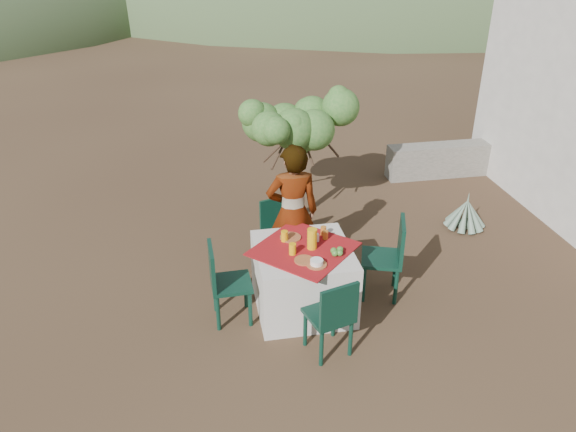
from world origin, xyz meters
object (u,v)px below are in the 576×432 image
object	(u,v)px
agave	(466,214)
juice_pitcher	(312,239)
person	(293,213)
chair_right	(389,255)
chair_left	(224,280)
chair_near	(333,315)
chair_far	(278,228)
table	(303,278)
shrub_tree	(302,131)

from	to	relation	value
agave	juice_pitcher	distance (m)	2.97
person	agave	world-z (taller)	person
chair_right	chair_left	bearing A→B (deg)	-67.65
chair_near	person	world-z (taller)	person
agave	juice_pitcher	size ratio (longest dim) A/B	2.65
chair_far	chair_left	xyz separation A→B (m)	(-0.76, -1.08, 0.04)
juice_pitcher	person	bearing A→B (deg)	96.88
person	juice_pitcher	distance (m)	0.68
chair_near	chair_right	distance (m)	1.25
table	shrub_tree	world-z (taller)	shrub_tree
chair_far	chair_near	xyz separation A→B (m)	(0.23, -1.84, 0.03)
table	chair_far	xyz separation A→B (m)	(-0.11, 1.01, 0.08)
chair_near	table	bearing A→B (deg)	-98.08
chair_near	chair_left	xyz separation A→B (m)	(-0.99, 0.76, 0.01)
chair_left	agave	xyz separation A→B (m)	(3.49, 1.46, -0.30)
shrub_tree	agave	distance (m)	2.58
chair_near	agave	distance (m)	3.36
person	agave	size ratio (longest dim) A/B	2.77
agave	chair_left	bearing A→B (deg)	-157.37
chair_left	agave	distance (m)	3.79
chair_near	shrub_tree	world-z (taller)	shrub_tree
chair_far	shrub_tree	bearing A→B (deg)	47.41
chair_left	shrub_tree	world-z (taller)	shrub_tree
chair_far	chair_near	size ratio (longest dim) A/B	0.94
person	chair_right	bearing A→B (deg)	149.61
chair_left	table	bearing A→B (deg)	-87.20
chair_near	juice_pitcher	bearing A→B (deg)	-104.10
chair_left	chair_right	size ratio (longest dim) A/B	0.95
chair_right	juice_pitcher	size ratio (longest dim) A/B	4.18
table	juice_pitcher	distance (m)	0.51
chair_left	person	distance (m)	1.19
chair_far	chair_left	distance (m)	1.32
chair_near	agave	world-z (taller)	chair_near
chair_right	juice_pitcher	world-z (taller)	juice_pitcher
chair_right	person	bearing A→B (deg)	-102.87
shrub_tree	chair_right	bearing A→B (deg)	-74.36
table	juice_pitcher	xyz separation A→B (m)	(0.09, -0.01, 0.50)
juice_pitcher	shrub_tree	bearing A→B (deg)	81.34
table	juice_pitcher	world-z (taller)	juice_pitcher
chair_far	juice_pitcher	distance (m)	1.12
chair_far	chair_left	bearing A→B (deg)	-142.68
chair_far	person	world-z (taller)	person
chair_left	shrub_tree	bearing A→B (deg)	-31.66
shrub_tree	person	bearing A→B (deg)	-105.50
shrub_tree	juice_pitcher	world-z (taller)	shrub_tree
chair_left	shrub_tree	distance (m)	2.68
chair_far	agave	distance (m)	2.77
agave	juice_pitcher	bearing A→B (deg)	-151.06
chair_far	person	size ratio (longest dim) A/B	0.49
chair_far	juice_pitcher	xyz separation A→B (m)	(0.20, -1.02, 0.42)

